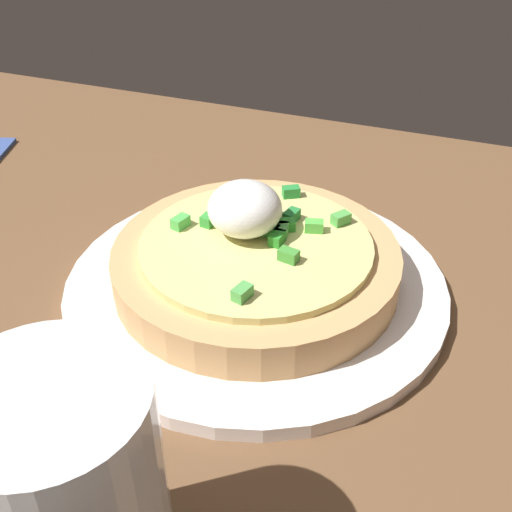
# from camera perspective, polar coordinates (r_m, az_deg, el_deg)

# --- Properties ---
(dining_table) EXTENTS (1.17, 0.75, 0.03)m
(dining_table) POSITION_cam_1_polar(r_m,az_deg,el_deg) (0.42, -1.15, -9.66)
(dining_table) COLOR brown
(dining_table) RESTS_ON ground
(plate) EXTENTS (0.27, 0.27, 0.01)m
(plate) POSITION_cam_1_polar(r_m,az_deg,el_deg) (0.45, -0.00, -2.62)
(plate) COLOR white
(plate) RESTS_ON dining_table
(pizza) EXTENTS (0.20, 0.20, 0.07)m
(pizza) POSITION_cam_1_polar(r_m,az_deg,el_deg) (0.44, -0.06, -0.15)
(pizza) COLOR tan
(pizza) RESTS_ON plate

